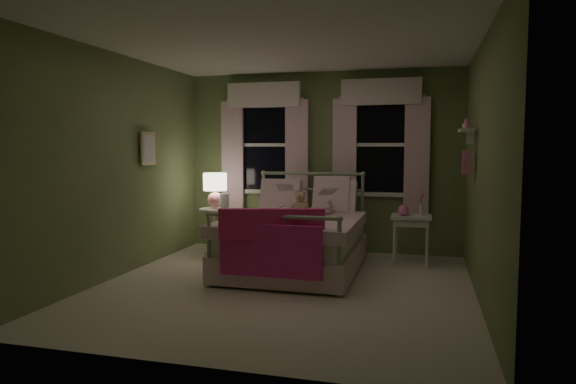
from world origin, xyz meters
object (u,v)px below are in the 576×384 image
(bed, at_px, (296,240))
(child_left, at_px, (283,190))
(child_right, at_px, (324,191))
(teddy_bear, at_px, (300,204))
(nightstand_left, at_px, (216,224))
(nightstand_right, at_px, (411,223))
(table_lamp, at_px, (215,187))

(bed, height_order, child_left, child_left)
(child_left, xyz_separation_m, child_right, (0.56, 0.00, -0.01))
(child_right, relative_size, teddy_bear, 2.44)
(teddy_bear, bearing_deg, nightstand_left, 163.38)
(child_right, bearing_deg, nightstand_right, -156.92)
(bed, xyz_separation_m, table_lamp, (-1.35, 0.67, 0.58))
(teddy_bear, bearing_deg, bed, -88.85)
(bed, relative_size, child_left, 2.64)
(nightstand_left, bearing_deg, teddy_bear, -16.62)
(child_left, height_order, teddy_bear, child_left)
(nightstand_right, bearing_deg, table_lamp, 179.31)
(teddy_bear, bearing_deg, nightstand_right, 15.01)
(bed, distance_m, teddy_bear, 0.50)
(bed, relative_size, nightstand_left, 3.13)
(child_left, bearing_deg, bed, 111.29)
(bed, distance_m, nightstand_left, 1.51)
(child_right, relative_size, nightstand_right, 1.18)
(bed, relative_size, table_lamp, 4.13)
(teddy_bear, distance_m, nightstand_left, 1.45)
(child_left, xyz_separation_m, table_lamp, (-1.06, 0.24, -0.00))
(bed, height_order, teddy_bear, bed)
(child_left, bearing_deg, child_right, 167.87)
(bed, xyz_separation_m, child_right, (0.27, 0.43, 0.57))
(child_right, bearing_deg, table_lamp, 3.73)
(nightstand_left, distance_m, table_lamp, 0.54)
(child_right, distance_m, nightstand_left, 1.72)
(child_left, distance_m, teddy_bear, 0.36)
(table_lamp, height_order, nightstand_right, table_lamp)
(nightstand_left, bearing_deg, child_left, -12.85)
(nightstand_left, distance_m, nightstand_right, 2.72)
(child_right, xyz_separation_m, nightstand_left, (-1.62, 0.24, -0.53))
(nightstand_right, bearing_deg, bed, -154.83)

